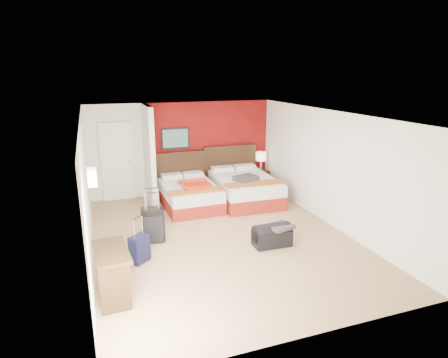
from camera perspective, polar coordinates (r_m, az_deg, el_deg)
name	(u,v)px	position (r m, az deg, el deg)	size (l,w,h in m)	color
ground	(221,237)	(7.92, -0.42, -8.71)	(6.50, 6.50, 0.00)	tan
room_walls	(139,168)	(8.53, -12.56, 1.66)	(5.02, 6.52, 2.50)	silver
red_accent_panel	(209,147)	(10.71, -2.30, 4.84)	(3.50, 0.04, 2.50)	maroon
partition_wall	(149,156)	(9.74, -11.10, 3.44)	(0.12, 1.20, 2.50)	silver
entry_door	(117,162)	(10.28, -15.67, 2.51)	(0.82, 0.06, 2.05)	silver
bed_left	(190,196)	(9.61, -5.15, -2.49)	(1.30, 1.86, 0.56)	silver
bed_right	(245,189)	(9.99, 3.12, -1.51)	(1.47, 2.10, 0.63)	white
red_suitcase_open	(194,184)	(9.44, -4.46, -0.69)	(0.63, 0.88, 0.11)	#B1270F
jacket_bundle	(246,178)	(9.58, 3.29, 0.08)	(0.54, 0.43, 0.13)	#3A3B40
nightstand	(260,179)	(11.11, 5.48, -0.04)	(0.38, 0.38, 0.53)	black
table_lamp	(261,161)	(10.97, 5.55, 2.64)	(0.30, 0.30, 0.53)	white
suitcase_black	(153,226)	(7.75, -10.56, -6.89)	(0.45, 0.28, 0.67)	black
suitcase_charcoal	(154,229)	(7.73, -10.48, -7.38)	(0.38, 0.23, 0.56)	black
suitcase_navy	(140,250)	(7.02, -12.51, -10.34)	(0.35, 0.21, 0.48)	black
duffel_bag	(272,237)	(7.56, 7.17, -8.54)	(0.73, 0.39, 0.37)	black
jacket_draped	(280,226)	(7.50, 8.43, -7.01)	(0.46, 0.39, 0.06)	#3B3B40
desk	(113,274)	(6.05, -16.24, -13.48)	(0.47, 0.94, 0.78)	#312010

